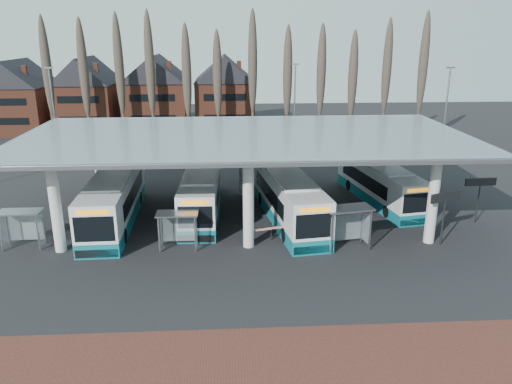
{
  "coord_description": "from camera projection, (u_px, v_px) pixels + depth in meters",
  "views": [
    {
      "loc": [
        -1.26,
        -27.37,
        13.37
      ],
      "look_at": [
        0.75,
        7.0,
        2.25
      ],
      "focal_mm": 35.0,
      "sensor_mm": 36.0,
      "label": 1
    }
  ],
  "objects": [
    {
      "name": "station_canopy",
      "position": [
        245.0,
        143.0,
        36.04
      ],
      "size": [
        32.0,
        16.0,
        6.34
      ],
      "color": "beige",
      "rests_on": "ground"
    },
    {
      "name": "info_sign_0",
      "position": [
        445.0,
        201.0,
        31.9
      ],
      "size": [
        2.3,
        1.01,
        3.6
      ],
      "rotation": [
        0.0,
        0.0,
        0.38
      ],
      "color": "black",
      "rests_on": "ground"
    },
    {
      "name": "bus_3",
      "position": [
        379.0,
        183.0,
        40.79
      ],
      "size": [
        4.42,
        11.81,
        3.21
      ],
      "rotation": [
        0.0,
        0.0,
        0.17
      ],
      "color": "silver",
      "rests_on": "ground"
    },
    {
      "name": "lamp_post_a",
      "position": [
        55.0,
        118.0,
        48.45
      ],
      "size": [
        0.8,
        0.16,
        10.17
      ],
      "color": "slate",
      "rests_on": "ground"
    },
    {
      "name": "lamp_post_b",
      "position": [
        294.0,
        110.0,
        53.58
      ],
      "size": [
        0.8,
        0.16,
        10.17
      ],
      "color": "slate",
      "rests_on": "ground"
    },
    {
      "name": "poplar_row",
      "position": [
        237.0,
        72.0,
        58.84
      ],
      "size": [
        45.1,
        1.1,
        14.5
      ],
      "color": "#473D33",
      "rests_on": "ground"
    },
    {
      "name": "bus_1",
      "position": [
        202.0,
        192.0,
        38.25
      ],
      "size": [
        2.89,
        12.18,
        3.37
      ],
      "rotation": [
        0.0,
        0.0,
        -0.02
      ],
      "color": "silver",
      "rests_on": "ground"
    },
    {
      "name": "townhouse_row",
      "position": [
        122.0,
        87.0,
        69.29
      ],
      "size": [
        36.8,
        10.3,
        12.25
      ],
      "color": "brown",
      "rests_on": "ground"
    },
    {
      "name": "ground",
      "position": [
        250.0,
        263.0,
        30.18
      ],
      "size": [
        140.0,
        140.0,
        0.0
      ],
      "primitive_type": "plane",
      "color": "black",
      "rests_on": "ground"
    },
    {
      "name": "shelter_2",
      "position": [
        347.0,
        218.0,
        31.71
      ],
      "size": [
        3.26,
        2.05,
        2.81
      ],
      "rotation": [
        0.0,
        0.0,
        0.19
      ],
      "color": "gray",
      "rests_on": "ground"
    },
    {
      "name": "info_sign_1",
      "position": [
        480.0,
        185.0,
        35.7
      ],
      "size": [
        2.29,
        0.22,
        3.41
      ],
      "rotation": [
        0.0,
        0.0,
        0.04
      ],
      "color": "black",
      "rests_on": "ground"
    },
    {
      "name": "bus_2",
      "position": [
        288.0,
        198.0,
        36.72
      ],
      "size": [
        4.42,
        12.97,
        3.53
      ],
      "rotation": [
        0.0,
        0.0,
        0.14
      ],
      "color": "silver",
      "rests_on": "ground"
    },
    {
      "name": "barrier",
      "position": [
        272.0,
        229.0,
        32.91
      ],
      "size": [
        2.35,
        0.97,
        1.21
      ],
      "rotation": [
        0.0,
        0.0,
        0.27
      ],
      "color": "black",
      "rests_on": "ground"
    },
    {
      "name": "shelter_0",
      "position": [
        22.0,
        220.0,
        31.97
      ],
      "size": [
        2.7,
        1.38,
        2.49
      ],
      "rotation": [
        0.0,
        0.0,
        0.02
      ],
      "color": "gray",
      "rests_on": "ground"
    },
    {
      "name": "bus_0",
      "position": [
        114.0,
        199.0,
        36.35
      ],
      "size": [
        3.18,
        13.03,
        3.6
      ],
      "rotation": [
        0.0,
        0.0,
        0.03
      ],
      "color": "silver",
      "rests_on": "ground"
    },
    {
      "name": "lamp_post_c",
      "position": [
        445.0,
        118.0,
        48.65
      ],
      "size": [
        0.8,
        0.16,
        10.17
      ],
      "color": "slate",
      "rests_on": "ground"
    },
    {
      "name": "shelter_1",
      "position": [
        178.0,
        222.0,
        31.78
      ],
      "size": [
        2.65,
        1.35,
        2.45
      ],
      "rotation": [
        0.0,
        0.0,
        -0.01
      ],
      "color": "gray",
      "rests_on": "ground"
    }
  ]
}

